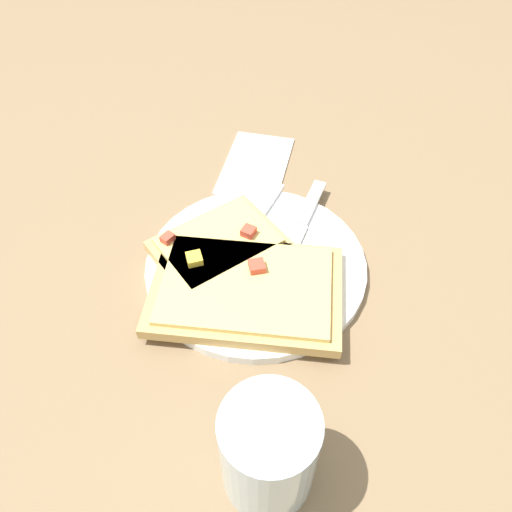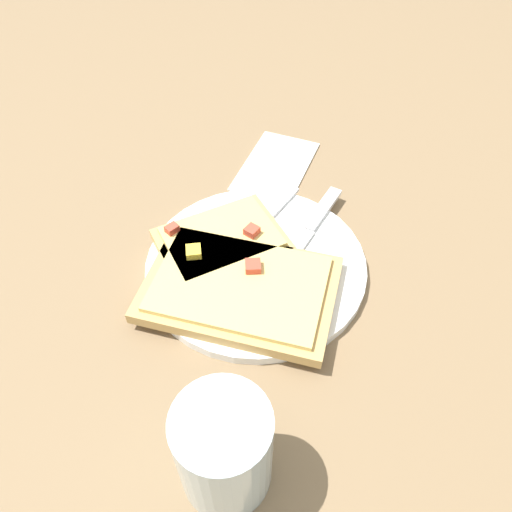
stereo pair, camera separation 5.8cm
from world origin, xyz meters
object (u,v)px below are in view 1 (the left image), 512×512
Objects in this scene: fork at (243,239)px; knife at (298,230)px; drinking_glass at (269,451)px; pizza_slice_main at (247,289)px; napkin at (256,164)px; pizza_slice_corner at (219,245)px; plate at (256,265)px.

knife is at bearing 129.10° from fork.
knife is at bearing 4.18° from drinking_glass.
pizza_slice_main reaches higher than napkin.
pizza_slice_main is at bearing -98.28° from pizza_slice_corner.
pizza_slice_main is at bearing 29.30° from fork.
fork is 0.16m from napkin.
drinking_glass is at bearing 13.20° from knife.
napkin is (0.24, 0.04, -0.02)m from pizza_slice_main.
knife is 1.27× the size of pizza_slice_corner.
knife is 1.02× the size of pizza_slice_main.
plate is 0.24m from drinking_glass.
pizza_slice_corner is at bearing 24.63° from drinking_glass.
knife is 2.11× the size of drinking_glass.
drinking_glass is at bearing -166.02° from napkin.
plate is 0.05m from pizza_slice_corner.
knife is (0.03, -0.06, 0.00)m from fork.
pizza_slice_main is 2.07× the size of drinking_glass.
pizza_slice_main is at bearing -169.74° from napkin.
plate is 0.07m from knife.
drinking_glass is (-0.29, -0.02, 0.04)m from knife.
pizza_slice_corner is at bearing 178.61° from napkin.
pizza_slice_main is 0.19m from drinking_glass.
pizza_slice_corner reaches higher than knife.
drinking_glass reaches higher than knife.
plate is at bearing 50.39° from fork.
knife is 0.10m from pizza_slice_corner.
knife is 0.29m from drinking_glass.
knife is at bearing 64.09° from pizza_slice_main.
plate is 0.04m from fork.
pizza_slice_corner reaches higher than napkin.
pizza_slice_corner is at bearing 80.56° from plate.
fork reaches higher than plate.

